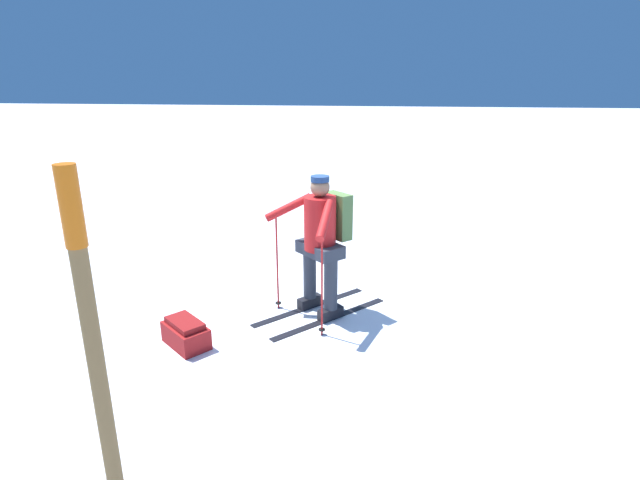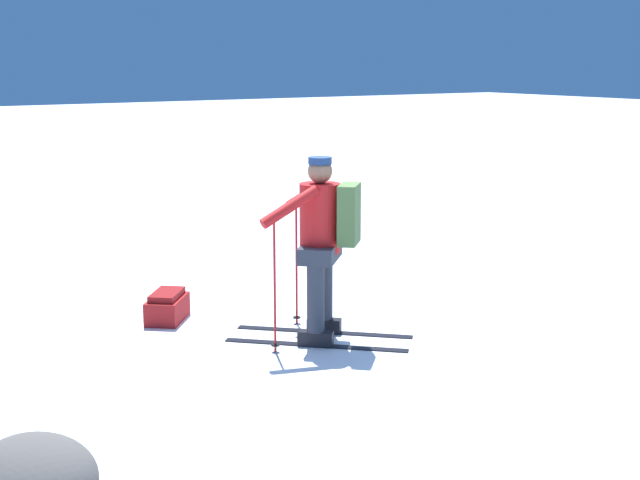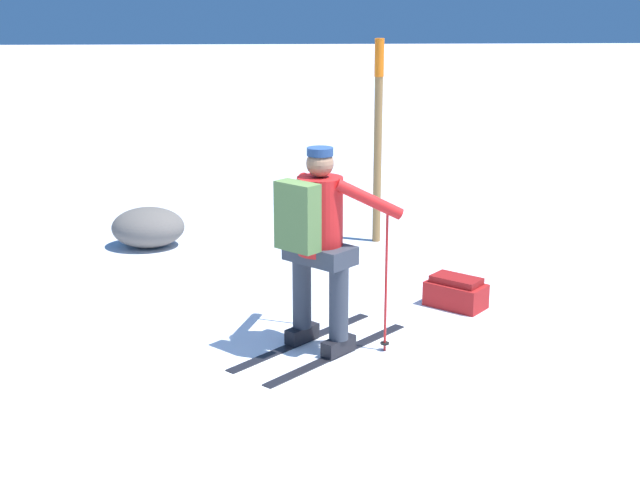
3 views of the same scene
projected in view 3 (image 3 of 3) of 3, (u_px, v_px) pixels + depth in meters
The scene contains 5 objects.
ground_plane at pixel (342, 355), 6.88m from camera, with size 80.00×80.00×0.00m, color white.
skier at pixel (318, 237), 6.75m from camera, with size 1.45×1.47×1.60m.
dropped_backpack at pixel (456, 293), 7.90m from camera, with size 0.58×0.56×0.28m.
trail_marker at pixel (378, 127), 9.65m from camera, with size 0.10×0.10×2.23m.
rock_boulder at pixel (148, 227), 9.73m from camera, with size 0.79×0.67×0.44m, color #5B5651.
Camera 3 is at (-0.47, -6.36, 2.73)m, focal length 50.00 mm.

